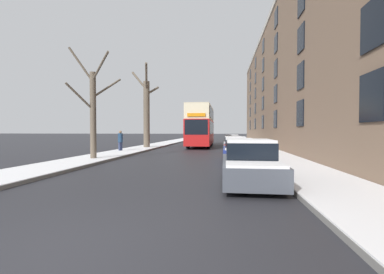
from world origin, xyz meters
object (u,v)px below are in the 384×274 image
(bare_tree_left_1, at_px, (146,111))
(parked_car_4, at_px, (232,141))
(parked_car_0, at_px, (249,163))
(double_decker_bus, at_px, (201,124))
(parked_car_1, at_px, (239,151))
(parked_car_2, at_px, (236,146))
(bare_tree_left_0, at_px, (93,110))
(oncoming_van, at_px, (196,134))
(parked_car_3, at_px, (233,143))
(pedestrian_left_sidewalk, at_px, (120,140))

(bare_tree_left_1, bearing_deg, parked_car_4, 30.70)
(bare_tree_left_1, bearing_deg, parked_car_0, -61.90)
(double_decker_bus, height_order, parked_car_1, double_decker_bus)
(double_decker_bus, height_order, parked_car_2, double_decker_bus)
(bare_tree_left_0, relative_size, parked_car_1, 1.68)
(double_decker_bus, xyz_separation_m, parked_car_1, (3.54, -14.16, -1.94))
(parked_car_0, bearing_deg, bare_tree_left_1, 118.10)
(oncoming_van, bearing_deg, bare_tree_left_0, -97.15)
(parked_car_0, bearing_deg, parked_car_4, 90.00)
(oncoming_van, bearing_deg, parked_car_1, -78.41)
(parked_car_0, height_order, oncoming_van, oncoming_van)
(parked_car_3, height_order, pedestrian_left_sidewalk, pedestrian_left_sidewalk)
(parked_car_0, distance_m, parked_car_4, 21.89)
(bare_tree_left_1, height_order, parked_car_2, bare_tree_left_1)
(parked_car_3, height_order, parked_car_4, parked_car_4)
(double_decker_bus, bearing_deg, parked_car_0, -80.10)
(double_decker_bus, xyz_separation_m, oncoming_van, (-1.92, 12.48, -1.26))
(pedestrian_left_sidewalk, bearing_deg, parked_car_4, -18.00)
(double_decker_bus, relative_size, oncoming_van, 1.80)
(bare_tree_left_1, height_order, double_decker_bus, bare_tree_left_1)
(parked_car_3, bearing_deg, oncoming_van, 108.42)
(double_decker_bus, distance_m, parked_car_1, 14.72)
(pedestrian_left_sidewalk, bearing_deg, oncoming_van, 14.49)
(parked_car_1, height_order, parked_car_3, parked_car_1)
(parked_car_1, xyz_separation_m, parked_car_3, (-0.00, 10.23, -0.04))
(parked_car_1, bearing_deg, parked_car_2, 90.00)
(bare_tree_left_1, xyz_separation_m, parked_car_2, (8.88, -5.45, -3.25))
(parked_car_2, bearing_deg, bare_tree_left_1, 148.46)
(double_decker_bus, distance_m, oncoming_van, 12.69)
(bare_tree_left_1, relative_size, parked_car_2, 2.07)
(parked_car_0, height_order, parked_car_4, parked_car_0)
(bare_tree_left_1, xyz_separation_m, parked_car_0, (8.88, -16.62, -3.19))
(bare_tree_left_0, height_order, bare_tree_left_1, bare_tree_left_1)
(parked_car_0, relative_size, parked_car_3, 1.07)
(bare_tree_left_0, xyz_separation_m, parked_car_4, (8.86, 16.17, -2.48))
(parked_car_0, relative_size, parked_car_1, 1.08)
(parked_car_0, height_order, pedestrian_left_sidewalk, pedestrian_left_sidewalk)
(parked_car_1, distance_m, pedestrian_left_sidewalk, 11.24)
(parked_car_1, distance_m, parked_car_4, 15.75)
(parked_car_3, relative_size, parked_car_4, 0.93)
(parked_car_0, bearing_deg, parked_car_1, 90.00)
(parked_car_2, bearing_deg, bare_tree_left_0, -148.40)
(parked_car_2, distance_m, oncoming_van, 22.30)
(parked_car_2, height_order, parked_car_4, parked_car_2)
(parked_car_0, xyz_separation_m, parked_car_1, (-0.00, 6.14, -0.05))
(bare_tree_left_1, relative_size, double_decker_bus, 0.82)
(parked_car_4, bearing_deg, parked_car_0, -90.00)
(parked_car_1, relative_size, oncoming_van, 0.72)
(parked_car_4, bearing_deg, parked_car_3, -90.00)
(parked_car_0, xyz_separation_m, parked_car_4, (-0.00, 21.89, -0.06))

